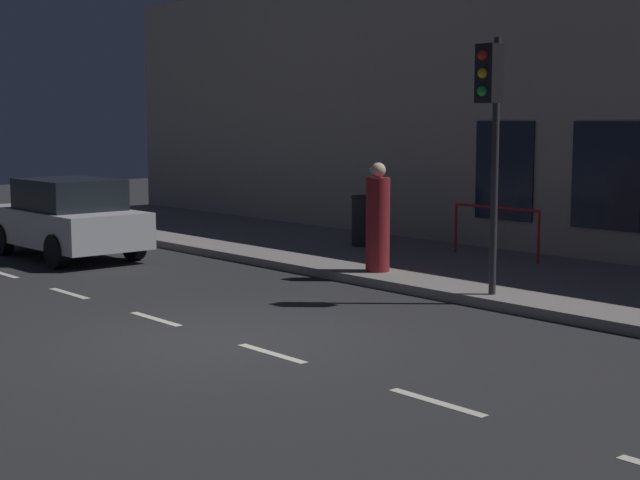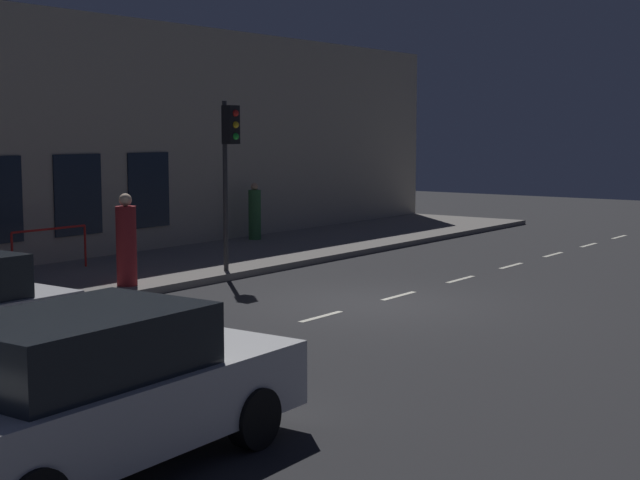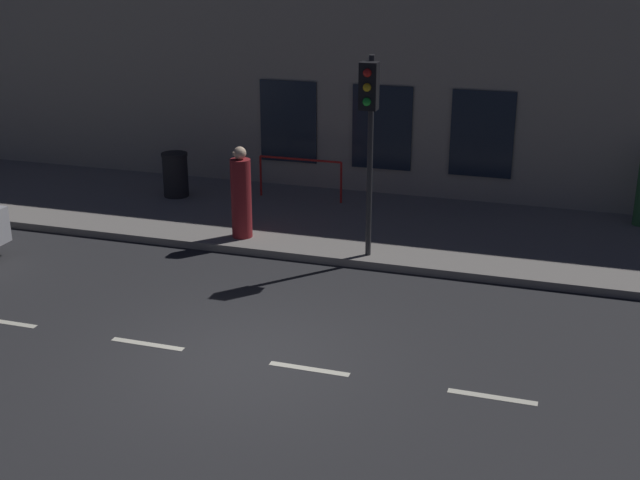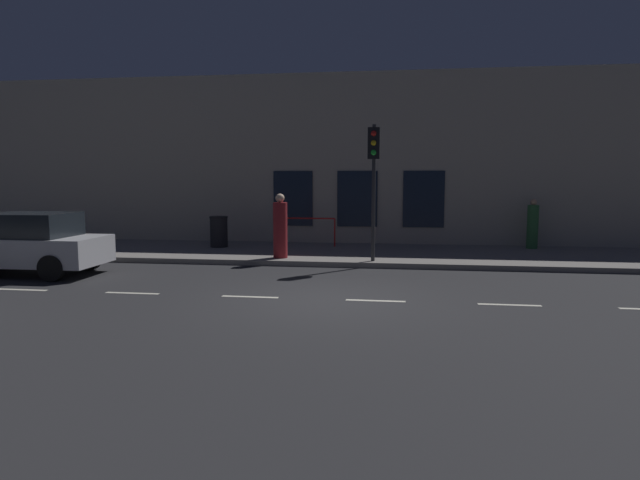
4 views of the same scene
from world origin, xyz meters
name	(u,v)px [view 4 (image 4 of 4)]	position (x,y,z in m)	size (l,w,h in m)	color
ground_plane	(326,299)	(0.00, 0.00, 0.00)	(60.00, 60.00, 0.00)	#28282B
sidewalk	(352,254)	(6.25, 0.00, 0.07)	(4.50, 32.00, 0.15)	gray
building_facade	(358,161)	(8.80, 0.00, 3.06)	(0.65, 32.00, 6.12)	#B2A893
lane_centre_line	(375,301)	(0.00, -1.00, 0.00)	(0.12, 27.20, 0.01)	beige
traffic_light	(374,160)	(4.24, -0.75, 2.93)	(0.45, 0.32, 3.76)	#2D2D30
parked_car_1	(29,244)	(1.82, 7.90, 0.79)	(1.87, 3.87, 1.58)	#B7B7BC
pedestrian_0	(533,226)	(7.84, -5.82, 0.90)	(0.48, 0.48, 1.63)	#336B38
pedestrian_1	(280,228)	(4.62, 1.95, 1.01)	(0.58, 0.58, 1.87)	maroon
trash_bin	(219,232)	(6.81, 4.53, 0.67)	(0.61, 0.61, 1.03)	black
red_railing	(306,225)	(7.44, 1.66, 0.87)	(0.05, 2.01, 0.97)	red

